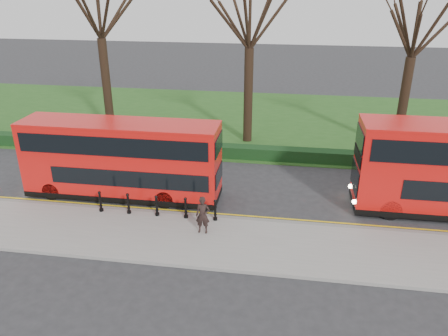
# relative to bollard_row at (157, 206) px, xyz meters

# --- Properties ---
(ground) EXTENTS (120.00, 120.00, 0.00)m
(ground) POSITION_rel_bollard_row_xyz_m (1.11, 1.35, -0.65)
(ground) COLOR #28282B
(ground) RESTS_ON ground
(pavement) EXTENTS (60.00, 4.00, 0.15)m
(pavement) POSITION_rel_bollard_row_xyz_m (1.11, -1.65, -0.57)
(pavement) COLOR gray
(pavement) RESTS_ON ground
(kerb) EXTENTS (60.00, 0.25, 0.16)m
(kerb) POSITION_rel_bollard_row_xyz_m (1.11, 0.35, -0.57)
(kerb) COLOR slate
(kerb) RESTS_ON ground
(grass_verge) EXTENTS (60.00, 18.00, 0.06)m
(grass_verge) POSITION_rel_bollard_row_xyz_m (1.11, 16.35, -0.62)
(grass_verge) COLOR #224D19
(grass_verge) RESTS_ON ground
(hedge) EXTENTS (60.00, 0.90, 0.80)m
(hedge) POSITION_rel_bollard_row_xyz_m (1.11, 8.15, -0.25)
(hedge) COLOR black
(hedge) RESTS_ON ground
(yellow_line_outer) EXTENTS (60.00, 0.10, 0.01)m
(yellow_line_outer) POSITION_rel_bollard_row_xyz_m (1.11, 0.65, -0.64)
(yellow_line_outer) COLOR yellow
(yellow_line_outer) RESTS_ON ground
(yellow_line_inner) EXTENTS (60.00, 0.10, 0.01)m
(yellow_line_inner) POSITION_rel_bollard_row_xyz_m (1.11, 0.85, -0.64)
(yellow_line_inner) COLOR yellow
(yellow_line_inner) RESTS_ON ground
(tree_left) EXTENTS (7.92, 7.92, 12.37)m
(tree_left) POSITION_rel_bollard_row_xyz_m (-6.89, 11.35, 8.35)
(tree_left) COLOR black
(tree_left) RESTS_ON ground
(tree_mid) EXTENTS (7.41, 7.41, 11.58)m
(tree_mid) POSITION_rel_bollard_row_xyz_m (3.11, 11.35, 7.77)
(tree_mid) COLOR black
(tree_mid) RESTS_ON ground
(tree_right) EXTENTS (7.04, 7.04, 11.00)m
(tree_right) POSITION_rel_bollard_row_xyz_m (13.11, 11.35, 7.34)
(tree_right) COLOR black
(tree_right) RESTS_ON ground
(bollard_row) EXTENTS (5.74, 0.15, 1.00)m
(bollard_row) POSITION_rel_bollard_row_xyz_m (0.00, 0.00, 0.00)
(bollard_row) COLOR black
(bollard_row) RESTS_ON pavement
(bus_lead) EXTENTS (10.05, 2.31, 4.00)m
(bus_lead) POSITION_rel_bollard_row_xyz_m (-2.39, 2.06, 1.36)
(bus_lead) COLOR red
(bus_lead) RESTS_ON ground
(pedestrian) EXTENTS (0.62, 0.41, 1.71)m
(pedestrian) POSITION_rel_bollard_row_xyz_m (2.45, -1.13, 0.36)
(pedestrian) COLOR black
(pedestrian) RESTS_ON pavement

